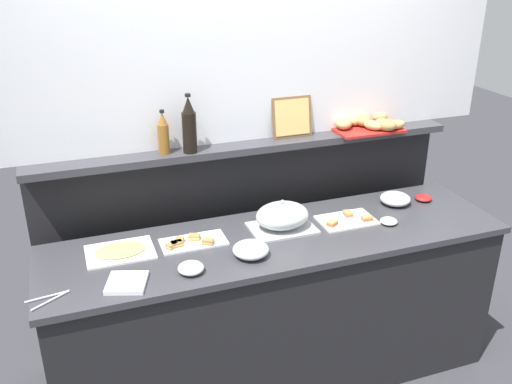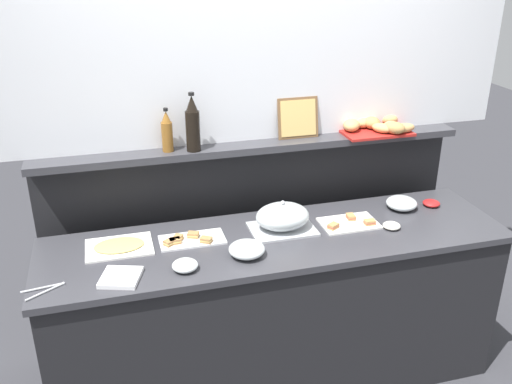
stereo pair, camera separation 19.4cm
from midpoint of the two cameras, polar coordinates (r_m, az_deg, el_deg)
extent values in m
plane|color=#38383D|center=(3.88, 0.74, -12.50)|extent=(12.00, 12.00, 0.00)
cube|color=black|center=(3.16, 3.88, -12.24)|extent=(2.38, 0.61, 0.88)
cube|color=#38383D|center=(2.92, 4.13, -4.94)|extent=(2.42, 0.65, 0.03)
cube|color=black|center=(3.47, 1.24, -5.07)|extent=(2.43, 0.08, 1.25)
cube|color=#38383D|center=(3.16, 1.60, 4.77)|extent=(2.43, 0.22, 0.04)
cube|color=white|center=(3.08, 1.35, 17.17)|extent=(3.03, 0.08, 1.31)
cube|color=white|center=(2.88, -4.56, -4.89)|extent=(0.33, 0.17, 0.01)
cube|color=#AD7A47|center=(2.84, -6.28, -5.13)|extent=(0.06, 0.05, 0.01)
cube|color=#E5C666|center=(2.84, -6.28, -4.99)|extent=(0.06, 0.05, 0.01)
cube|color=#AD7A47|center=(2.83, -6.29, -4.85)|extent=(0.06, 0.05, 0.01)
cube|color=#AD7A47|center=(2.86, -5.99, -4.85)|extent=(0.06, 0.07, 0.01)
cube|color=#E5C666|center=(2.86, -6.00, -4.71)|extent=(0.06, 0.07, 0.01)
cube|color=#AD7A47|center=(2.86, -6.01, -4.57)|extent=(0.06, 0.07, 0.01)
cube|color=#AD7A47|center=(2.89, -4.47, -4.52)|extent=(0.07, 0.06, 0.01)
cube|color=#E5C666|center=(2.89, -4.47, -4.38)|extent=(0.07, 0.06, 0.01)
cube|color=#AD7A47|center=(2.88, -4.48, -4.24)|extent=(0.07, 0.06, 0.01)
cube|color=#AD7A47|center=(2.83, -6.77, -5.26)|extent=(0.07, 0.06, 0.01)
cube|color=#E5C666|center=(2.83, -6.78, -5.12)|extent=(0.07, 0.06, 0.01)
cube|color=#AD7A47|center=(2.82, -6.79, -4.98)|extent=(0.07, 0.06, 0.01)
cube|color=#AD7A47|center=(2.84, -3.12, -5.04)|extent=(0.07, 0.06, 0.01)
cube|color=#E5C666|center=(2.83, -3.12, -4.89)|extent=(0.07, 0.06, 0.01)
cube|color=#AD7A47|center=(2.83, -3.13, -4.75)|extent=(0.07, 0.06, 0.01)
cube|color=white|center=(3.09, 11.19, -3.16)|extent=(0.31, 0.20, 0.01)
cube|color=#B7844C|center=(3.09, 13.22, -3.16)|extent=(0.06, 0.04, 0.01)
cube|color=#B24738|center=(3.08, 13.23, -3.03)|extent=(0.06, 0.04, 0.01)
cube|color=#B7844C|center=(3.08, 13.25, -2.89)|extent=(0.06, 0.04, 0.01)
cube|color=#B7844C|center=(3.01, 9.72, -3.63)|extent=(0.07, 0.06, 0.01)
cube|color=#B24738|center=(3.00, 9.73, -3.49)|extent=(0.07, 0.06, 0.01)
cube|color=#B7844C|center=(3.00, 9.74, -3.36)|extent=(0.07, 0.06, 0.01)
cube|color=#B7844C|center=(3.12, 11.34, -2.64)|extent=(0.04, 0.06, 0.01)
cube|color=#B24738|center=(3.12, 11.35, -2.51)|extent=(0.04, 0.06, 0.01)
cube|color=#B7844C|center=(3.12, 11.37, -2.38)|extent=(0.04, 0.06, 0.01)
cube|color=white|center=(2.86, -11.82, -5.52)|extent=(0.33, 0.24, 0.01)
ellipsoid|color=#E5C666|center=(2.86, -11.83, -5.33)|extent=(0.25, 0.17, 0.01)
cube|color=#B7BABF|center=(2.98, 4.56, -3.79)|extent=(0.34, 0.24, 0.01)
ellipsoid|color=silver|center=(2.95, 4.60, -2.51)|extent=(0.28, 0.23, 0.14)
sphere|color=#B7BABF|center=(2.91, 4.65, -1.13)|extent=(0.02, 0.02, 0.02)
ellipsoid|color=silver|center=(2.63, -5.10, -7.46)|extent=(0.12, 0.12, 0.05)
ellipsoid|color=#599959|center=(2.63, -5.09, -7.62)|extent=(0.09, 0.09, 0.03)
ellipsoid|color=silver|center=(3.32, 16.18, -1.11)|extent=(0.17, 0.17, 0.07)
ellipsoid|color=#BF4C3F|center=(3.33, 16.16, -1.30)|extent=(0.14, 0.14, 0.04)
ellipsoid|color=silver|center=(2.72, 1.11, -5.86)|extent=(0.18, 0.18, 0.07)
ellipsoid|color=#BF4C3F|center=(2.73, 1.11, -6.09)|extent=(0.14, 0.14, 0.04)
ellipsoid|color=silver|center=(3.09, 15.36, -3.34)|extent=(0.09, 0.09, 0.03)
ellipsoid|color=red|center=(3.42, 18.93, -1.10)|extent=(0.10, 0.10, 0.03)
cylinder|color=#B7BABF|center=(2.60, -18.62, -9.62)|extent=(0.16, 0.10, 0.01)
cylinder|color=#B7BABF|center=(2.63, -18.88, -9.23)|extent=(0.18, 0.04, 0.01)
sphere|color=#B7BABF|center=(2.63, -16.93, -8.90)|extent=(0.01, 0.01, 0.01)
cube|color=white|center=(2.61, -11.47, -8.52)|extent=(0.22, 0.22, 0.02)
cylinder|color=#8E5B23|center=(3.00, -7.15, 5.55)|extent=(0.06, 0.06, 0.16)
cone|color=#8E5B23|center=(2.97, -7.26, 7.56)|extent=(0.05, 0.05, 0.06)
cylinder|color=black|center=(2.96, -7.30, 8.28)|extent=(0.02, 0.02, 0.02)
cylinder|color=black|center=(2.99, -4.56, 6.15)|extent=(0.08, 0.08, 0.22)
cone|color=black|center=(2.95, -4.66, 8.92)|extent=(0.06, 0.06, 0.08)
cylinder|color=black|center=(2.94, -4.69, 9.87)|extent=(0.03, 0.03, 0.02)
cube|color=#B2231E|center=(3.40, 13.56, 5.98)|extent=(0.40, 0.26, 0.02)
ellipsoid|color=tan|center=(3.43, 12.49, 6.88)|extent=(0.15, 0.13, 0.06)
ellipsoid|color=#B7844C|center=(3.36, 15.50, 6.28)|extent=(0.15, 0.16, 0.07)
ellipsoid|color=tan|center=(3.35, 11.32, 6.64)|extent=(0.15, 0.16, 0.07)
ellipsoid|color=tan|center=(3.38, 15.36, 6.35)|extent=(0.11, 0.15, 0.06)
ellipsoid|color=#B7844C|center=(3.42, 13.28, 6.84)|extent=(0.12, 0.13, 0.07)
ellipsoid|color=tan|center=(3.52, 14.68, 7.17)|extent=(0.16, 0.15, 0.07)
ellipsoid|color=tan|center=(3.36, 14.25, 6.29)|extent=(0.13, 0.14, 0.05)
ellipsoid|color=tan|center=(3.39, 16.32, 6.24)|extent=(0.15, 0.09, 0.05)
cube|color=brown|center=(3.21, 6.02, 7.46)|extent=(0.24, 0.05, 0.23)
cube|color=#E0B766|center=(3.21, 6.07, 7.45)|extent=(0.21, 0.04, 0.20)
camera|label=1|loc=(0.10, -88.06, 0.86)|focal=39.45mm
camera|label=2|loc=(0.10, 91.94, -0.86)|focal=39.45mm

